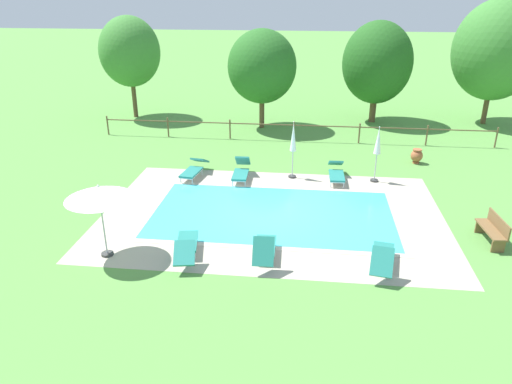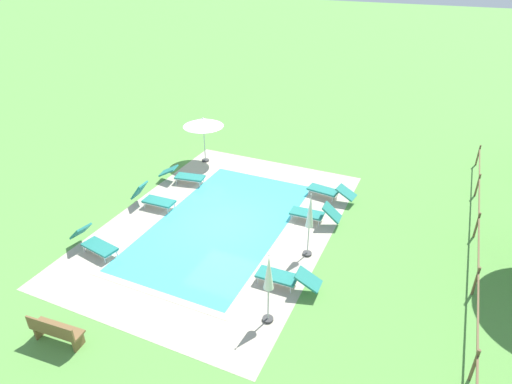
# 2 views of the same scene
# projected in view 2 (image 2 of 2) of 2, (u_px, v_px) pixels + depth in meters

# --- Properties ---
(ground_plane) EXTENTS (160.00, 160.00, 0.00)m
(ground_plane) POSITION_uv_depth(u_px,v_px,m) (222.00, 223.00, 17.14)
(ground_plane) COLOR #599342
(pool_deck_paving) EXTENTS (11.98, 8.21, 0.01)m
(pool_deck_paving) POSITION_uv_depth(u_px,v_px,m) (222.00, 223.00, 17.14)
(pool_deck_paving) COLOR #B2A893
(pool_deck_paving) RESTS_ON ground
(swimming_pool_water) EXTENTS (8.46, 4.69, 0.01)m
(swimming_pool_water) POSITION_uv_depth(u_px,v_px,m) (222.00, 223.00, 17.14)
(swimming_pool_water) COLOR #42CCD6
(swimming_pool_water) RESTS_ON ground
(pool_coping_rim) EXTENTS (8.94, 5.17, 0.01)m
(pool_coping_rim) POSITION_uv_depth(u_px,v_px,m) (222.00, 223.00, 17.13)
(pool_coping_rim) COLOR #C0B59F
(pool_coping_rim) RESTS_ON ground
(sun_lounger_north_near_steps) EXTENTS (0.93, 2.01, 0.91)m
(sun_lounger_north_near_steps) POSITION_uv_depth(u_px,v_px,m) (94.00, 242.00, 15.38)
(sun_lounger_north_near_steps) COLOR #237A70
(sun_lounger_north_near_steps) RESTS_ON ground
(sun_lounger_north_mid) EXTENTS (0.66, 1.85, 1.01)m
(sun_lounger_north_mid) POSITION_uv_depth(u_px,v_px,m) (153.00, 198.00, 18.05)
(sun_lounger_north_mid) COLOR #237A70
(sun_lounger_north_mid) RESTS_ON ground
(sun_lounger_north_far) EXTENTS (0.66, 1.99, 0.87)m
(sun_lounger_north_far) POSITION_uv_depth(u_px,v_px,m) (314.00, 213.00, 17.07)
(sun_lounger_north_far) COLOR #237A70
(sun_lounger_north_far) RESTS_ON ground
(sun_lounger_north_end) EXTENTS (0.95, 2.13, 0.73)m
(sun_lounger_north_end) POSITION_uv_depth(u_px,v_px,m) (184.00, 175.00, 19.94)
(sun_lounger_north_end) COLOR #237A70
(sun_lounger_north_end) RESTS_ON ground
(sun_lounger_south_near_corner) EXTENTS (0.64, 2.07, 0.73)m
(sun_lounger_south_near_corner) POSITION_uv_depth(u_px,v_px,m) (286.00, 277.00, 13.81)
(sun_lounger_south_near_corner) COLOR #237A70
(sun_lounger_south_near_corner) RESTS_ON ground
(sun_lounger_south_far) EXTENTS (0.88, 2.14, 0.70)m
(sun_lounger_south_far) POSITION_uv_depth(u_px,v_px,m) (330.00, 191.00, 18.69)
(sun_lounger_south_far) COLOR #237A70
(sun_lounger_south_far) RESTS_ON ground
(patio_umbrella_open_foreground) EXTENTS (1.95, 1.95, 2.29)m
(patio_umbrella_open_foreground) POSITION_uv_depth(u_px,v_px,m) (203.00, 123.00, 21.11)
(patio_umbrella_open_foreground) COLOR #383838
(patio_umbrella_open_foreground) RESTS_ON ground
(patio_umbrella_closed_row_west) EXTENTS (0.32, 0.32, 2.35)m
(patio_umbrella_closed_row_west) POSITION_uv_depth(u_px,v_px,m) (269.00, 277.00, 11.93)
(patio_umbrella_closed_row_west) COLOR #383838
(patio_umbrella_closed_row_west) RESTS_ON ground
(patio_umbrella_closed_row_mid_west) EXTENTS (0.32, 0.32, 2.45)m
(patio_umbrella_closed_row_mid_west) POSITION_uv_depth(u_px,v_px,m) (310.00, 215.00, 14.62)
(patio_umbrella_closed_row_mid_west) COLOR #383838
(patio_umbrella_closed_row_mid_west) RESTS_ON ground
(wooden_bench_lawn_side) EXTENTS (0.56, 1.53, 0.87)m
(wooden_bench_lawn_side) POSITION_uv_depth(u_px,v_px,m) (55.00, 330.00, 11.76)
(wooden_bench_lawn_side) COLOR brown
(wooden_bench_lawn_side) RESTS_ON ground
(perimeter_fence) EXTENTS (20.33, 0.08, 1.05)m
(perimeter_fence) POSITION_uv_depth(u_px,v_px,m) (477.00, 277.00, 13.32)
(perimeter_fence) COLOR brown
(perimeter_fence) RESTS_ON ground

